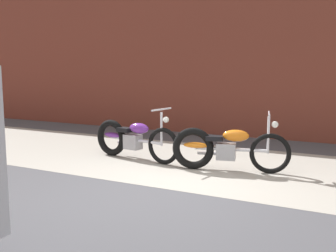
{
  "coord_description": "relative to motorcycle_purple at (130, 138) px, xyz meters",
  "views": [
    {
      "loc": [
        2.51,
        -4.95,
        1.72
      ],
      "look_at": [
        -0.61,
        1.13,
        0.75
      ],
      "focal_mm": 42.49,
      "sensor_mm": 36.0,
      "label": 1
    }
  ],
  "objects": [
    {
      "name": "motorcycle_orange",
      "position": [
        1.9,
        -0.08,
        0.0
      ],
      "size": [
        1.97,
        0.73,
        1.03
      ],
      "rotation": [
        0.0,
        0.0,
        0.23
      ],
      "color": "black",
      "rests_on": "ground"
    },
    {
      "name": "sidewalk_slab",
      "position": [
        1.61,
        0.28,
        -0.4
      ],
      "size": [
        36.0,
        3.5,
        0.01
      ],
      "primitive_type": "cube",
      "color": "#9E998E",
      "rests_on": "ground"
    },
    {
      "name": "brick_building_wall",
      "position": [
        1.61,
        3.73,
        1.99
      ],
      "size": [
        36.0,
        0.5,
        4.78
      ],
      "primitive_type": "cube",
      "color": "brown",
      "rests_on": "ground"
    },
    {
      "name": "ground_plane",
      "position": [
        1.61,
        -1.47,
        -0.4
      ],
      "size": [
        80.0,
        80.0,
        0.0
      ],
      "primitive_type": "plane",
      "color": "#47474C"
    },
    {
      "name": "motorcycle_purple",
      "position": [
        0.0,
        0.0,
        0.0
      ],
      "size": [
        2.0,
        0.64,
        1.03
      ],
      "rotation": [
        0.0,
        0.0,
        -0.15
      ],
      "color": "black",
      "rests_on": "ground"
    }
  ]
}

